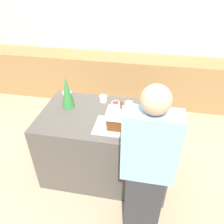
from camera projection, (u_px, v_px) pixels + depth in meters
The scene contains 17 objects.
ground_plane at pixel (106, 169), 3.01m from camera, with size 12.00×12.00×0.00m, color tan.
wall_back at pixel (130, 30), 4.12m from camera, with size 8.00×0.05×2.60m.
back_cabinet_block at pixel (126, 79), 4.34m from camera, with size 6.00×0.60×0.89m.
kitchen_island at pixel (106, 145), 2.76m from camera, with size 1.53×0.91×0.90m.
baking_tray at pixel (116, 127), 2.33m from camera, with size 0.46×0.34×0.01m.
gingerbread_house at pixel (116, 118), 2.26m from camera, with size 0.19×0.20×0.30m.
decorative_tree at pixel (67, 92), 2.55m from camera, with size 0.15×0.15×0.41m.
candy_bowl_behind_tray at pixel (165, 103), 2.69m from camera, with size 0.11×0.11×0.04m.
candy_bowl_far_right at pixel (116, 104), 2.68m from camera, with size 0.10×0.10×0.04m.
candy_bowl_front_corner at pixel (129, 103), 2.68m from camera, with size 0.10×0.10×0.04m.
candy_bowl_near_tray_left at pixel (149, 101), 2.72m from camera, with size 0.11×0.11×0.05m.
candy_bowl_far_left at pixel (159, 114), 2.48m from camera, with size 0.12×0.12×0.05m.
candy_bowl_center_rear at pixel (67, 93), 2.88m from camera, with size 0.12×0.12×0.04m.
candy_bowl_near_tray_right at pixel (152, 120), 2.40m from camera, with size 0.12×0.12×0.04m.
cookbook at pixel (144, 112), 2.55m from camera, with size 0.18×0.15×0.02m.
mug at pixel (103, 99), 2.74m from camera, with size 0.10×0.10×0.08m.
person at pixel (147, 169), 1.89m from camera, with size 0.44×0.55×1.69m.
Camera 1 is at (0.45, -2.00, 2.35)m, focal length 35.00 mm.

